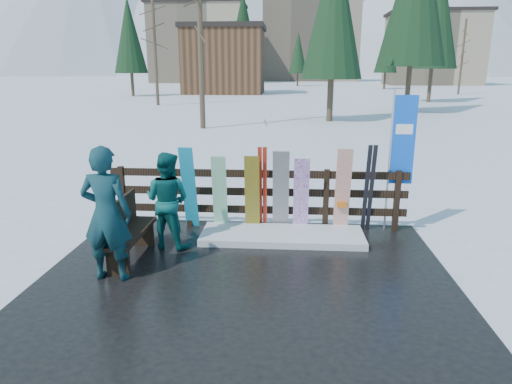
# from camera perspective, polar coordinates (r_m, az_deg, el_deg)

# --- Properties ---
(ground) EXTENTS (700.00, 700.00, 0.00)m
(ground) POSITION_cam_1_polar(r_m,az_deg,el_deg) (6.80, -1.25, -11.18)
(ground) COLOR white
(ground) RESTS_ON ground
(deck) EXTENTS (6.00, 5.00, 0.08)m
(deck) POSITION_cam_1_polar(r_m,az_deg,el_deg) (6.78, -1.25, -10.88)
(deck) COLOR black
(deck) RESTS_ON ground
(fence) EXTENTS (5.60, 0.10, 1.15)m
(fence) POSITION_cam_1_polar(r_m,az_deg,el_deg) (8.60, 0.10, -0.25)
(fence) COLOR black
(fence) RESTS_ON deck
(snow_patch) EXTENTS (2.88, 1.00, 0.12)m
(snow_patch) POSITION_cam_1_polar(r_m,az_deg,el_deg) (8.19, 3.30, -5.47)
(snow_patch) COLOR white
(snow_patch) RESTS_ON deck
(bench) EXTENTS (0.41, 1.50, 0.97)m
(bench) POSITION_cam_1_polar(r_m,az_deg,el_deg) (7.46, -15.94, -4.43)
(bench) COLOR black
(bench) RESTS_ON deck
(snowboard_0) EXTENTS (0.26, 0.45, 1.61)m
(snowboard_0) POSITION_cam_1_polar(r_m,az_deg,el_deg) (8.53, -8.35, 0.46)
(snowboard_0) COLOR #18A3C8
(snowboard_0) RESTS_ON deck
(snowboard_1) EXTENTS (0.27, 0.25, 1.43)m
(snowboard_1) POSITION_cam_1_polar(r_m,az_deg,el_deg) (8.45, -4.56, -0.18)
(snowboard_1) COLOR white
(snowboard_1) RESTS_ON deck
(snowboard_2) EXTENTS (0.27, 0.22, 1.44)m
(snowboard_2) POSITION_cam_1_polar(r_m,az_deg,el_deg) (8.38, -0.49, -0.22)
(snowboard_2) COLOR gold
(snowboard_2) RESTS_ON deck
(snowboard_3) EXTENTS (0.28, 0.32, 1.42)m
(snowboard_3) POSITION_cam_1_polar(r_m,az_deg,el_deg) (8.36, 5.65, -0.40)
(snowboard_3) COLOR white
(snowboard_3) RESTS_ON deck
(snowboard_4) EXTENTS (0.30, 0.42, 1.56)m
(snowboard_4) POSITION_cam_1_polar(r_m,az_deg,el_deg) (8.34, 3.12, 0.08)
(snowboard_4) COLOR black
(snowboard_4) RESTS_ON deck
(snowboard_5) EXTENTS (0.27, 0.31, 1.60)m
(snowboard_5) POSITION_cam_1_polar(r_m,az_deg,el_deg) (8.39, 10.77, 0.09)
(snowboard_5) COLOR silver
(snowboard_5) RESTS_ON deck
(ski_pair_a) EXTENTS (0.16, 0.23, 1.60)m
(ski_pair_a) POSITION_cam_1_polar(r_m,az_deg,el_deg) (8.41, 0.81, 0.39)
(ski_pair_a) COLOR #AB2615
(ski_pair_a) RESTS_ON deck
(ski_pair_b) EXTENTS (0.17, 0.34, 1.67)m
(ski_pair_b) POSITION_cam_1_polar(r_m,az_deg,el_deg) (8.52, 13.92, 0.36)
(ski_pair_b) COLOR black
(ski_pair_b) RESTS_ON deck
(rental_flag) EXTENTS (0.45, 0.04, 2.60)m
(rental_flag) POSITION_cam_1_polar(r_m,az_deg,el_deg) (8.66, 17.55, 5.57)
(rental_flag) COLOR silver
(rental_flag) RESTS_ON deck
(person_front) EXTENTS (0.72, 0.48, 1.95)m
(person_front) POSITION_cam_1_polar(r_m,az_deg,el_deg) (6.71, -18.20, -2.65)
(person_front) COLOR #154F46
(person_front) RESTS_ON deck
(person_back) EXTENTS (0.93, 0.81, 1.63)m
(person_back) POSITION_cam_1_polar(r_m,az_deg,el_deg) (7.76, -11.01, -1.02)
(person_back) COLOR #0B5251
(person_back) RESTS_ON deck
(resort_buildings) EXTENTS (73.00, 87.60, 22.60)m
(resort_buildings) POSITION_cam_1_polar(r_m,az_deg,el_deg) (121.67, 4.60, 18.16)
(resort_buildings) COLOR tan
(resort_buildings) RESTS_ON ground
(trees) EXTENTS (42.05, 68.87, 13.05)m
(trees) POSITION_cam_1_polar(r_m,az_deg,el_deg) (54.06, 7.51, 17.92)
(trees) COLOR #382B1E
(trees) RESTS_ON ground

